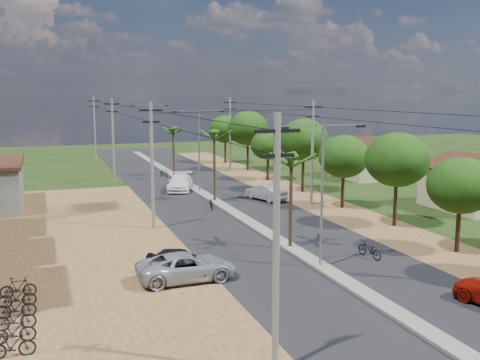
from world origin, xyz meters
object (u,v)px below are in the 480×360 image
object	(u,v)px
car_parked_silver	(187,267)
moto_rider_east	(369,250)
roadside_sign	(170,264)
car_silver_mid	(266,193)
parked_scooter_row	(16,313)
car_white_far	(180,183)
car_parked_dark	(179,260)

from	to	relation	value
car_parked_silver	moto_rider_east	xyz separation A→B (m)	(11.04, 0.24, -0.20)
car_parked_silver	roadside_sign	distance (m)	1.70
roadside_sign	car_silver_mid	bearing A→B (deg)	63.01
moto_rider_east	parked_scooter_row	size ratio (longest dim) A/B	0.28
car_white_far	parked_scooter_row	size ratio (longest dim) A/B	0.77
car_parked_dark	roadside_sign	bearing A→B (deg)	122.38
parked_scooter_row	car_parked_silver	bearing A→B (deg)	19.68
roadside_sign	parked_scooter_row	world-z (taller)	roadside_sign
car_parked_silver	moto_rider_east	distance (m)	11.04
car_parked_silver	parked_scooter_row	bearing A→B (deg)	108.35
car_white_far	moto_rider_east	world-z (taller)	car_white_far
car_white_far	car_parked_silver	xyz separation A→B (m)	(-6.00, -26.34, -0.06)
car_silver_mid	car_parked_dark	xyz separation A→B (m)	(-12.04, -17.01, -0.11)
car_silver_mid	car_parked_dark	world-z (taller)	car_silver_mid
car_parked_silver	parked_scooter_row	distance (m)	8.63
moto_rider_east	roadside_sign	xyz separation A→B (m)	(-11.54, 1.37, -0.02)
car_white_far	moto_rider_east	distance (m)	26.58
car_white_far	car_parked_dark	xyz separation A→B (m)	(-6.00, -24.62, -0.17)
car_white_far	parked_scooter_row	xyz separation A→B (m)	(-14.12, -29.24, -0.28)
car_parked_silver	car_parked_dark	xyz separation A→B (m)	(0.00, 1.72, -0.10)
car_silver_mid	moto_rider_east	size ratio (longest dim) A/B	2.22
car_silver_mid	roadside_sign	bearing A→B (deg)	36.41
car_parked_silver	car_silver_mid	bearing A→B (deg)	-34.06
roadside_sign	moto_rider_east	bearing A→B (deg)	2.46
moto_rider_east	car_parked_dark	bearing A→B (deg)	-15.54
car_parked_dark	parked_scooter_row	distance (m)	9.35
moto_rider_east	car_parked_silver	bearing A→B (deg)	-6.66
car_silver_mid	roadside_sign	size ratio (longest dim) A/B	3.61
moto_rider_east	roadside_sign	world-z (taller)	moto_rider_east
moto_rider_east	roadside_sign	size ratio (longest dim) A/B	1.63
car_silver_mid	roadside_sign	world-z (taller)	car_silver_mid
car_silver_mid	car_parked_silver	xyz separation A→B (m)	(-12.04, -18.73, -0.00)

